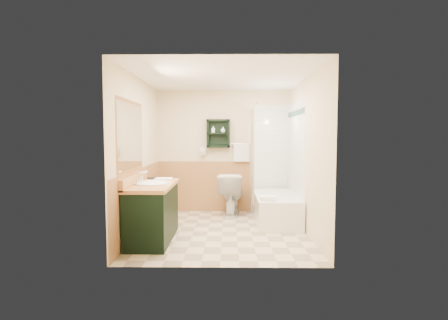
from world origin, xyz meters
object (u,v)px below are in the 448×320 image
wall_shelf (218,133)px  hair_dryer (203,151)px  toilet (231,194)px  vanity_book (148,172)px  vanity (153,212)px  bathtub (276,208)px  soap_bottle_b (223,130)px  soap_bottle_a (213,131)px

wall_shelf → hair_dryer: (-0.30, 0.02, -0.35)m
toilet → vanity_book: 1.84m
wall_shelf → toilet: size_ratio=0.68×
wall_shelf → vanity: 2.36m
bathtub → vanity: bearing=-150.1°
hair_dryer → bathtub: (1.33, -0.78, -0.96)m
wall_shelf → toilet: bearing=-38.1°
vanity → soap_bottle_b: (0.99, 1.85, 1.20)m
toilet → soap_bottle_a: soap_bottle_a is taller
vanity_book → bathtub: bearing=-8.4°
soap_bottle_a → vanity_book: bearing=-125.2°
toilet → soap_bottle_b: soap_bottle_b is taller
vanity_book → toilet: bearing=16.8°
vanity_book → soap_bottle_b: bearing=25.0°
soap_bottle_b → bathtub: bearing=-38.7°
bathtub → soap_bottle_b: soap_bottle_b is taller
hair_dryer → vanity: bearing=-107.5°
vanity → soap_bottle_a: (0.80, 1.85, 1.19)m
wall_shelf → vanity: bearing=-115.7°
soap_bottle_a → soap_bottle_b: bearing=0.0°
bathtub → vanity_book: vanity_book is taller
bathtub → soap_bottle_b: bearing=141.3°
vanity → toilet: (1.15, 1.66, -0.02)m
toilet → wall_shelf: bearing=-31.8°
soap_bottle_b → wall_shelf: bearing=176.9°
bathtub → vanity_book: size_ratio=6.50×
hair_dryer → vanity_book: size_ratio=1.04×
soap_bottle_b → vanity_book: bearing=-130.2°
bathtub → soap_bottle_a: 1.91m
vanity → bathtub: vanity is taller
vanity → vanity_book: size_ratio=5.60×
wall_shelf → soap_bottle_b: bearing=-3.1°
wall_shelf → hair_dryer: bearing=175.2°
bathtub → soap_bottle_b: 1.82m
hair_dryer → soap_bottle_b: (0.39, -0.03, 0.41)m
bathtub → soap_bottle_a: soap_bottle_a is taller
vanity → toilet: 2.02m
toilet → vanity_book: bearing=47.8°
vanity → bathtub: (1.92, 1.10, -0.17)m
hair_dryer → vanity: (-0.59, -1.88, -0.79)m
vanity → soap_bottle_b: 2.42m
vanity_book → soap_bottle_a: 1.79m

